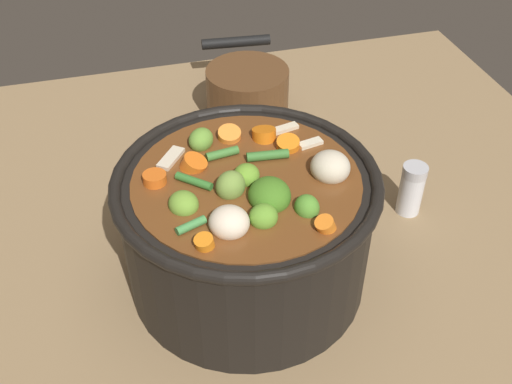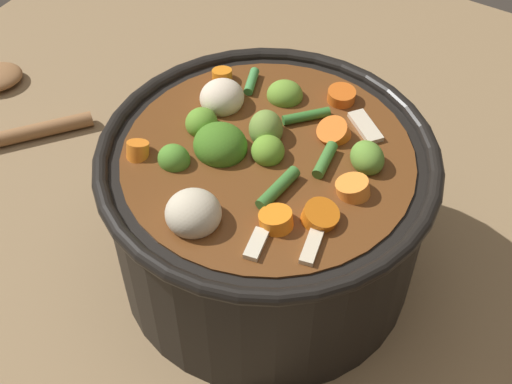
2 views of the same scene
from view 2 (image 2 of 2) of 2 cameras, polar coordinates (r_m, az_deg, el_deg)
name	(u,v)px [view 2 (image 2 of 2)]	position (r m, az deg, el deg)	size (l,w,h in m)	color
ground_plane	(266,263)	(0.70, 0.81, -5.75)	(1.10, 1.10, 0.00)	#8C704C
cooking_pot	(266,209)	(0.64, 0.86, -1.37)	(0.29, 0.29, 0.18)	black
wooden_spoon	(1,104)	(0.90, -19.99, 6.71)	(0.20, 0.20, 0.02)	#92633B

